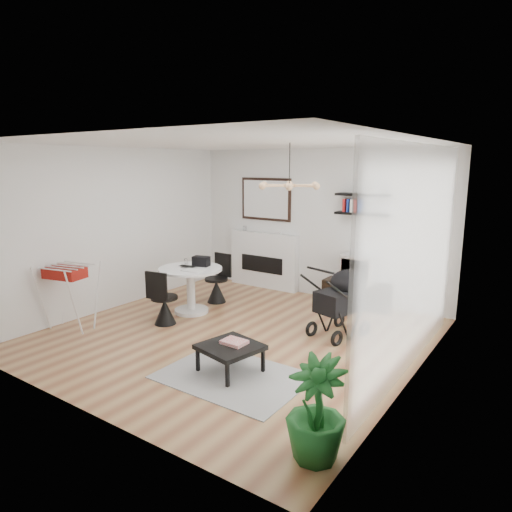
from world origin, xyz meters
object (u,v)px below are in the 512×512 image
Objects in this scene: drying_rack at (70,295)px; stroller at (342,304)px; tv_console at (356,294)px; potted_plant at (316,409)px; coffee_table at (230,348)px; fireplace at (264,253)px; dining_table at (191,283)px; crt_tv at (360,269)px.

drying_rack is 4.00m from stroller.
drying_rack is at bearing -131.61° from tv_console.
stroller is 2.93m from potted_plant.
stroller is at bearing 72.89° from coffee_table.
drying_rack is at bearing -106.58° from fireplace.
potted_plant is at bearing -51.97° from fireplace.
fireplace is 2.03m from dining_table.
stroller is 1.96m from coffee_table.
dining_table reaches higher than tv_console.
fireplace is 2.40× the size of potted_plant.
coffee_table is (-0.23, -3.27, 0.09)m from tv_console.
fireplace is 5.44m from potted_plant.
tv_console is at bearing 41.59° from dining_table.
crt_tv is 3.30m from coffee_table.
crt_tv is 0.54× the size of dining_table.
potted_plant is (1.00, -2.75, -0.00)m from stroller.
fireplace is 2.04× the size of stroller.
stroller reaches higher than tv_console.
coffee_table is 0.85× the size of potted_plant.
drying_rack reaches higher than coffee_table.
crt_tv reaches higher than potted_plant.
stroller is (0.34, -1.40, 0.24)m from tv_console.
tv_console is 0.46m from crt_tv.
fireplace is 3.84× the size of crt_tv.
drying_rack is at bearing -176.00° from coffee_table.
stroller is at bearing 109.98° from potted_plant.
fireplace is 2.07m from tv_console.
potted_plant is (1.30, -4.15, -0.22)m from crt_tv.
fireplace is 2.81m from stroller.
dining_table is 1.85m from drying_rack.
dining_table is 1.16× the size of potted_plant.
crt_tv is at bearing 40.95° from dining_table.
tv_console is 1.09× the size of dining_table.
drying_rack reaches higher than potted_plant.
crt_tv is at bearing -4.25° from tv_console.
crt_tv is at bearing 118.33° from stroller.
coffee_table is (-0.58, -1.87, -0.15)m from stroller.
fireplace is 2.06m from crt_tv.
crt_tv reaches higher than tv_console.
drying_rack is 1.09× the size of potted_plant.
dining_table is at bearing -139.05° from crt_tv.
fireplace is at bearing 117.53° from coffee_table.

